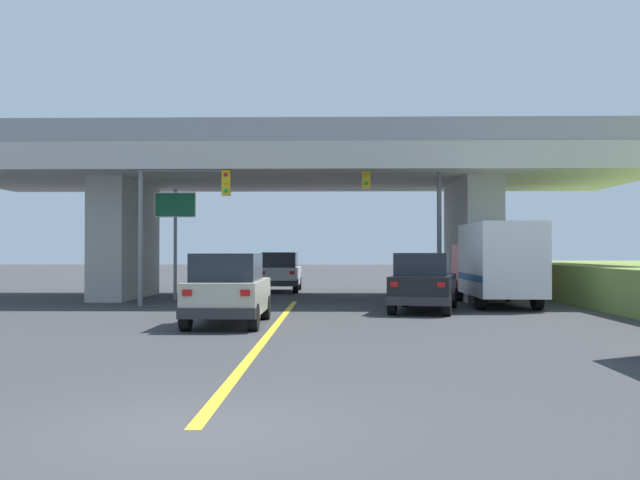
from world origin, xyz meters
TOP-DOWN VIEW (x-y plane):
  - ground at (0.00, 24.10)m, footprint 160.00×160.00m
  - overpass_bridge at (0.00, 24.10)m, footprint 30.02×10.61m
  - lane_divider_stripe at (0.00, 10.84)m, footprint 0.20×21.69m
  - suv_lead at (-1.35, 12.05)m, footprint 2.03×4.44m
  - suv_crossing at (4.73, 16.88)m, footprint 2.94×5.12m
  - box_truck at (7.81, 19.54)m, footprint 2.33×6.99m
  - sedan_oncoming at (-1.15, 29.16)m, footprint 1.97×4.29m
  - traffic_signal_nearside at (4.74, 20.04)m, footprint 3.08×0.36m
  - traffic_signal_farside at (-4.57, 19.06)m, footprint 3.50×0.36m
  - highway_sign at (-5.11, 22.32)m, footprint 1.75×0.17m

SIDE VIEW (x-z plane):
  - ground at x=0.00m, z-range 0.00..0.00m
  - lane_divider_stripe at x=0.00m, z-range 0.00..0.01m
  - sedan_oncoming at x=-1.15m, z-range 0.00..2.02m
  - suv_lead at x=-1.35m, z-range 0.00..2.02m
  - suv_crossing at x=4.73m, z-range 0.01..2.03m
  - box_truck at x=7.81m, z-range 0.08..3.19m
  - highway_sign at x=-5.11m, z-range 1.15..5.88m
  - traffic_signal_farside at x=-4.57m, z-range 0.78..6.69m
  - traffic_signal_nearside at x=4.74m, z-range 0.84..6.97m
  - overpass_bridge at x=0.00m, z-range 1.46..8.57m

